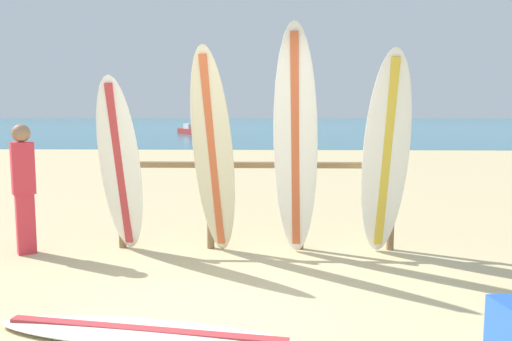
# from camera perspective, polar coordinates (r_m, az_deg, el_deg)

# --- Properties ---
(ground_plane) EXTENTS (120.00, 120.00, 0.00)m
(ground_plane) POSITION_cam_1_polar(r_m,az_deg,el_deg) (4.43, -5.09, -16.01)
(ground_plane) COLOR #CCB784
(ocean_water) EXTENTS (120.00, 80.00, 0.01)m
(ocean_water) POSITION_cam_1_polar(r_m,az_deg,el_deg) (62.08, 1.40, 5.12)
(ocean_water) COLOR teal
(ocean_water) RESTS_ON ground
(surfboard_rack) EXTENTS (3.40, 0.09, 1.19)m
(surfboard_rack) POSITION_cam_1_polar(r_m,az_deg,el_deg) (6.35, -0.09, -1.93)
(surfboard_rack) COLOR olive
(surfboard_rack) RESTS_ON ground
(surfboard_leaning_far_left) EXTENTS (0.52, 0.68, 2.09)m
(surfboard_leaning_far_left) POSITION_cam_1_polar(r_m,az_deg,el_deg) (6.26, -14.63, 0.42)
(surfboard_leaning_far_left) COLOR white
(surfboard_leaning_far_left) RESTS_ON ground
(surfboard_leaning_left) EXTENTS (0.60, 0.86, 2.39)m
(surfboard_leaning_left) POSITION_cam_1_polar(r_m,az_deg,el_deg) (5.91, -4.70, 1.72)
(surfboard_leaning_left) COLOR beige
(surfboard_leaning_left) RESTS_ON ground
(surfboard_leaning_center_left) EXTENTS (0.57, 0.70, 2.64)m
(surfboard_leaning_center_left) POSITION_cam_1_polar(r_m,az_deg,el_deg) (5.90, 4.34, 2.93)
(surfboard_leaning_center_left) COLOR white
(surfboard_leaning_center_left) RESTS_ON ground
(surfboard_leaning_center) EXTENTS (0.58, 0.66, 2.37)m
(surfboard_leaning_center) POSITION_cam_1_polar(r_m,az_deg,el_deg) (6.11, 14.01, 1.62)
(surfboard_leaning_center) COLOR white
(surfboard_leaning_center) RESTS_ON ground
(surfboard_lying_on_sand) EXTENTS (2.43, 0.88, 0.08)m
(surfboard_lying_on_sand) POSITION_cam_1_polar(r_m,az_deg,el_deg) (4.19, -12.14, -16.98)
(surfboard_lying_on_sand) COLOR silver
(surfboard_lying_on_sand) RESTS_ON ground
(beachgoer_standing) EXTENTS (0.29, 0.27, 1.54)m
(beachgoer_standing) POSITION_cam_1_polar(r_m,az_deg,el_deg) (6.69, -24.06, -1.28)
(beachgoer_standing) COLOR #D8333F
(beachgoer_standing) RESTS_ON ground
(small_boat_offshore) EXTENTS (2.15, 2.79, 0.71)m
(small_boat_offshore) POSITION_cam_1_polar(r_m,az_deg,el_deg) (37.23, -7.23, 4.40)
(small_boat_offshore) COLOR #B22D28
(small_boat_offshore) RESTS_ON ocean_water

